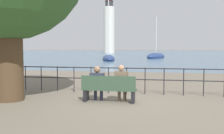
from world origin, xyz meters
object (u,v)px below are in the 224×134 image
Objects in this scene: seated_person_right at (121,82)px; harbor_lighthouse at (109,27)px; seated_person_left at (97,82)px; sailboat_0 at (156,56)px; sailboat_3 at (109,58)px; park_bench at (109,89)px.

seated_person_right is 106.96m from harbor_lighthouse.
seated_person_right reaches higher than seated_person_left.
harbor_lighthouse is (-22.10, 62.79, 11.49)m from sailboat_0.
seated_person_left is 0.05× the size of harbor_lighthouse.
seated_person_right is 30.99m from sailboat_3.
sailboat_3 is (-5.84, 30.26, -0.34)m from seated_person_left.
seated_person_left is 0.14× the size of sailboat_0.
park_bench is 0.21× the size of sailboat_0.
sailboat_3 reaches higher than sailboat_0.
seated_person_right is 0.05× the size of harbor_lighthouse.
sailboat_3 is at bearing -78.61° from harbor_lighthouse.
harbor_lighthouse is at bearing 86.89° from sailboat_3.
seated_person_right is (0.41, 0.08, 0.25)m from park_bench.
park_bench is 1.45× the size of seated_person_right.
seated_person_right is at bearing -92.08° from sailboat_3.
park_bench is 106.98m from harbor_lighthouse.
seated_person_left is (-0.41, 0.08, 0.24)m from park_bench.
harbor_lighthouse is at bearing 129.27° from sailboat_0.
sailboat_0 is (1.37, 41.38, -0.34)m from seated_person_left.
sailboat_0 is at bearing 89.25° from seated_person_right.
sailboat_0 is 67.55m from harbor_lighthouse.
park_bench is 30.98m from sailboat_3.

